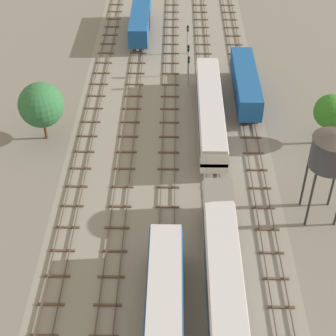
{
  "coord_description": "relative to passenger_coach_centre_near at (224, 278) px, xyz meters",
  "views": [
    {
      "loc": [
        0.66,
        0.81,
        37.64
      ],
      "look_at": [
        0.0,
        44.96,
        1.5
      ],
      "focal_mm": 57.88,
      "sensor_mm": 36.0,
      "label": 1
    }
  ],
  "objects": [
    {
      "name": "track_centre_left",
      "position": [
        -4.82,
        27.61,
        -2.48
      ],
      "size": [
        2.4,
        126.0,
        0.29
      ],
      "color": "#47382D",
      "rests_on": "ground"
    },
    {
      "name": "signal_post_near",
      "position": [
        -2.41,
        37.76,
        0.41
      ],
      "size": [
        0.28,
        0.47,
        4.71
      ],
      "color": "gray",
      "rests_on": "ground"
    },
    {
      "name": "signal_post_nearest",
      "position": [
        -2.41,
        44.17,
        0.32
      ],
      "size": [
        0.28,
        0.47,
        4.55
      ],
      "color": "gray",
      "rests_on": "ground"
    },
    {
      "name": "diesel_railcar_centre_mid",
      "position": [
        0.0,
        25.14,
        -0.02
      ],
      "size": [
        2.96,
        20.5,
        3.8
      ],
      "color": "white",
      "rests_on": "ground"
    },
    {
      "name": "lineside_tree_1",
      "position": [
        -19.24,
        22.77,
        1.97
      ],
      "size": [
        5.16,
        5.16,
        7.17
      ],
      "color": "#4C331E",
      "rests_on": "ground"
    },
    {
      "name": "ballast_bed",
      "position": [
        -4.82,
        26.61,
        -2.61
      ],
      "size": [
        23.28,
        176.0,
        0.01
      ],
      "primitive_type": "cube",
      "color": "gray",
      "rests_on": "ground"
    },
    {
      "name": "freight_boxcar_centre_right_midfar",
      "position": [
        4.83,
        31.71,
        -0.16
      ],
      "size": [
        2.87,
        14.0,
        3.6
      ],
      "color": "#194C8C",
      "rests_on": "ground"
    },
    {
      "name": "signal_post_mid",
      "position": [
        -2.41,
        34.75,
        0.34
      ],
      "size": [
        0.28,
        0.47,
        4.59
      ],
      "color": "gray",
      "rests_on": "ground"
    },
    {
      "name": "water_tower",
      "position": [
        10.05,
        10.38,
        5.26
      ],
      "size": [
        3.95,
        3.95,
        9.74
      ],
      "color": "#2D2826",
      "rests_on": "ground"
    },
    {
      "name": "ground_plane",
      "position": [
        -4.82,
        26.61,
        -2.61
      ],
      "size": [
        480.0,
        480.0,
        0.0
      ],
      "primitive_type": "plane",
      "color": "slate"
    },
    {
      "name": "track_far_left",
      "position": [
        -14.46,
        27.61,
        -2.48
      ],
      "size": [
        2.4,
        126.0,
        0.29
      ],
      "color": "#47382D",
      "rests_on": "ground"
    },
    {
      "name": "freight_boxcar_left_far",
      "position": [
        -9.64,
        50.39,
        -0.16
      ],
      "size": [
        2.87,
        14.0,
        3.6
      ],
      "color": "#194C8C",
      "rests_on": "ground"
    },
    {
      "name": "track_left",
      "position": [
        -9.64,
        27.61,
        -2.48
      ],
      "size": [
        2.4,
        126.0,
        0.29
      ],
      "color": "#47382D",
      "rests_on": "ground"
    },
    {
      "name": "lineside_tree_0",
      "position": [
        13.3,
        22.36,
        1.69
      ],
      "size": [
        3.91,
        3.91,
        6.27
      ],
      "color": "#4C331E",
      "rests_on": "ground"
    },
    {
      "name": "track_centre",
      "position": [
        -0.0,
        27.61,
        -2.48
      ],
      "size": [
        2.4,
        126.0,
        0.29
      ],
      "color": "#47382D",
      "rests_on": "ground"
    },
    {
      "name": "passenger_coach_centre_near",
      "position": [
        0.0,
        0.0,
        0.0
      ],
      "size": [
        2.96,
        22.0,
        3.8
      ],
      "color": "beige",
      "rests_on": "ground"
    },
    {
      "name": "track_centre_right",
      "position": [
        4.82,
        27.61,
        -2.48
      ],
      "size": [
        2.4,
        126.0,
        0.29
      ],
      "color": "#47382D",
      "rests_on": "ground"
    }
  ]
}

